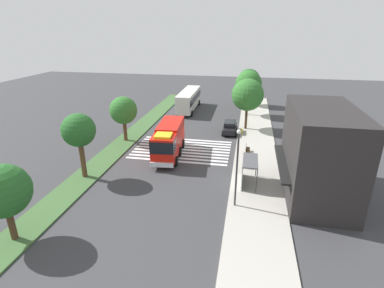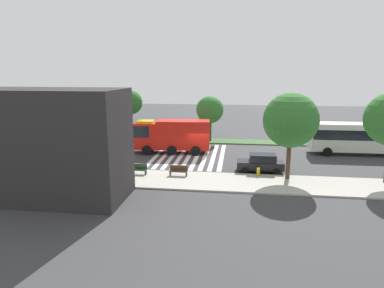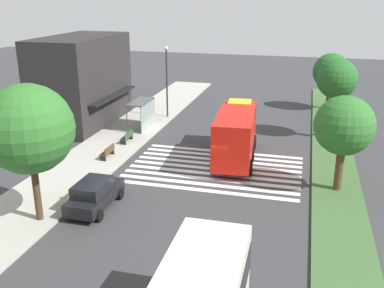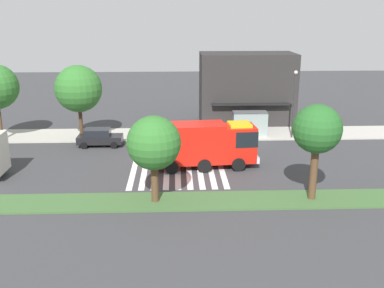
{
  "view_description": "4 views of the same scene",
  "coord_description": "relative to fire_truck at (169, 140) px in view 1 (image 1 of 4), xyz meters",
  "views": [
    {
      "loc": [
        35.16,
        7.73,
        14.29
      ],
      "look_at": [
        2.15,
        1.46,
        1.25
      ],
      "focal_mm": 28.24,
      "sensor_mm": 36.0,
      "label": 1
    },
    {
      "loc": [
        -4.1,
        36.88,
        9.2
      ],
      "look_at": [
        0.74,
        0.49,
        1.42
      ],
      "focal_mm": 32.29,
      "sensor_mm": 36.0,
      "label": 2
    },
    {
      "loc": [
        -26.73,
        -5.68,
        11.72
      ],
      "look_at": [
        2.39,
        1.97,
        1.24
      ],
      "focal_mm": 41.05,
      "sensor_mm": 36.0,
      "label": 3
    },
    {
      "loc": [
        0.94,
        -35.8,
        12.48
      ],
      "look_at": [
        2.38,
        1.11,
        1.37
      ],
      "focal_mm": 41.43,
      "sensor_mm": 36.0,
      "label": 4
    }
  ],
  "objects": [
    {
      "name": "parked_car_west",
      "position": [
        -9.84,
        6.44,
        -1.25
      ],
      "size": [
        4.27,
        2.03,
        1.7
      ],
      "rotation": [
        0.0,
        0.0,
        0.0
      ],
      "color": "black",
      "rests_on": "ground_plane"
    },
    {
      "name": "street_lamp",
      "position": [
        9.31,
        8.24,
        1.98
      ],
      "size": [
        0.36,
        0.36,
        6.78
      ],
      "color": "#2D2D30",
      "rests_on": "sidewalk"
    },
    {
      "name": "median_tree_center",
      "position": [
        16.61,
        -7.02,
        1.88
      ],
      "size": [
        3.69,
        3.69,
        5.73
      ],
      "color": "#47301E",
      "rests_on": "median_strip"
    },
    {
      "name": "median_tree_west",
      "position": [
        6.77,
        -7.02,
        2.88
      ],
      "size": [
        3.26,
        3.26,
        6.57
      ],
      "color": "#513823",
      "rests_on": "median_strip"
    },
    {
      "name": "crosswalk",
      "position": [
        -2.38,
        1.06,
        -2.11
      ],
      "size": [
        7.65,
        11.85,
        0.01
      ],
      "color": "silver",
      "rests_on": "ground_plane"
    },
    {
      "name": "sidewalk",
      "position": [
        -3.48,
        10.11,
        -2.04
      ],
      "size": [
        60.0,
        4.93,
        0.14
      ],
      "primitive_type": "cube",
      "color": "#ADA89E",
      "rests_on": "ground_plane"
    },
    {
      "name": "sidewalk_tree_center",
      "position": [
        -11.98,
        8.64,
        3.07
      ],
      "size": [
        4.6,
        4.6,
        7.36
      ],
      "color": "#47301E",
      "rests_on": "sidewalk"
    },
    {
      "name": "median_tree_far_west",
      "position": [
        -3.96,
        -7.02,
        2.09
      ],
      "size": [
        3.58,
        3.58,
        5.89
      ],
      "color": "#513823",
      "rests_on": "median_strip"
    },
    {
      "name": "sidewalk_tree_west",
      "position": [
        -19.91,
        8.64,
        3.32
      ],
      "size": [
        4.37,
        4.37,
        7.49
      ],
      "color": "#513823",
      "rests_on": "sidewalk"
    },
    {
      "name": "bench_near_shelter",
      "position": [
        1.14,
        9.05,
        -1.52
      ],
      "size": [
        1.6,
        0.5,
        0.9
      ],
      "color": "#2D472D",
      "rests_on": "sidewalk"
    },
    {
      "name": "ground_plane",
      "position": [
        -3.48,
        1.06,
        -2.11
      ],
      "size": [
        120.0,
        120.0,
        0.0
      ],
      "primitive_type": "plane",
      "color": "#38383A"
    },
    {
      "name": "bench_west_of_shelter",
      "position": [
        -2.54,
        9.05,
        -1.52
      ],
      "size": [
        1.6,
        0.5,
        0.9
      ],
      "color": "#4C3823",
      "rests_on": "sidewalk"
    },
    {
      "name": "median_strip",
      "position": [
        -3.48,
        -7.02,
        -2.04
      ],
      "size": [
        60.0,
        3.0,
        0.14
      ],
      "primitive_type": "cube",
      "color": "#3D6033",
      "rests_on": "ground_plane"
    },
    {
      "name": "bus_stop_shelter",
      "position": [
        5.14,
        9.04,
        -0.23
      ],
      "size": [
        3.5,
        1.4,
        2.46
      ],
      "color": "#4C4C51",
      "rests_on": "sidewalk"
    },
    {
      "name": "fire_hydrant",
      "position": [
        -9.53,
        8.14,
        -1.62
      ],
      "size": [
        0.28,
        0.28,
        0.7
      ],
      "primitive_type": "cylinder",
      "color": "gold",
      "rests_on": "sidewalk"
    },
    {
      "name": "transit_bus",
      "position": [
        -21.46,
        -1.9,
        -0.02
      ],
      "size": [
        11.39,
        2.93,
        3.53
      ],
      "rotation": [
        0.0,
        0.0,
        3.15
      ],
      "color": "silver",
      "rests_on": "ground_plane"
    },
    {
      "name": "fire_truck",
      "position": [
        0.0,
        0.0,
        0.0
      ],
      "size": [
        8.85,
        3.29,
        3.75
      ],
      "rotation": [
        0.0,
        0.0,
        0.08
      ],
      "color": "red",
      "rests_on": "ground_plane"
    },
    {
      "name": "storefront_building",
      "position": [
        5.66,
        15.21,
        1.88
      ],
      "size": [
        10.6,
        6.1,
        8.0
      ],
      "color": "#282626",
      "rests_on": "ground_plane"
    },
    {
      "name": "sidewalk_tree_far_west",
      "position": [
        -27.04,
        8.64,
        2.77
      ],
      "size": [
        4.2,
        4.2,
        6.87
      ],
      "color": "#513823",
      "rests_on": "sidewalk"
    }
  ]
}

